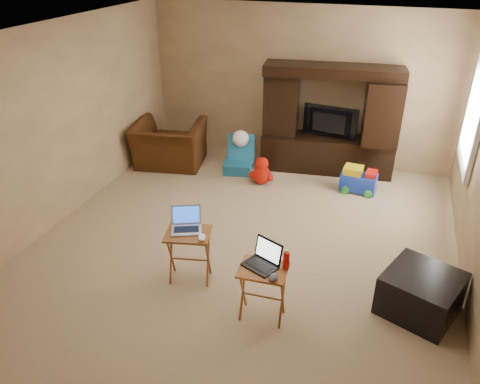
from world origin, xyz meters
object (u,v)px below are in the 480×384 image
at_px(recliner, 169,144).
at_px(tray_table_right, 263,293).
at_px(tray_table_left, 189,256).
at_px(mouse_right, 273,277).
at_px(plush_toy, 262,170).
at_px(push_toy, 359,179).
at_px(child_rocker, 238,155).
at_px(entertainment_center, 329,120).
at_px(television, 329,123).
at_px(water_bottle, 286,260).
at_px(laptop_left, 186,221).
at_px(laptop_right, 260,256).
at_px(mouse_left, 202,238).
at_px(ottoman, 421,293).

xyz_separation_m(recliner, tray_table_right, (2.49, -2.97, -0.07)).
bearing_deg(tray_table_left, mouse_right, -35.12).
height_order(plush_toy, push_toy, plush_toy).
xyz_separation_m(recliner, tray_table_left, (1.57, -2.66, -0.06)).
bearing_deg(tray_table_left, child_rocker, 85.68).
distance_m(entertainment_center, television, 0.06).
relative_size(recliner, mouse_right, 9.27).
height_order(tray_table_left, water_bottle, water_bottle).
bearing_deg(television, water_bottle, 100.12).
xyz_separation_m(recliner, water_bottle, (2.69, -2.89, 0.32)).
bearing_deg(water_bottle, mouse_right, -108.88).
height_order(plush_toy, mouse_right, mouse_right).
bearing_deg(mouse_right, television, 92.08).
bearing_deg(tray_table_right, television, 87.13).
relative_size(push_toy, mouse_right, 4.40).
relative_size(child_rocker, tray_table_right, 0.98).
xyz_separation_m(laptop_left, mouse_right, (1.08, -0.46, -0.11)).
bearing_deg(plush_toy, tray_table_left, -91.61).
bearing_deg(entertainment_center, recliner, -172.77).
bearing_deg(recliner, laptop_right, 119.19).
height_order(television, water_bottle, television).
height_order(entertainment_center, laptop_right, entertainment_center).
height_order(entertainment_center, tray_table_left, entertainment_center).
bearing_deg(plush_toy, child_rocker, 149.71).
bearing_deg(entertainment_center, mouse_left, -109.47).
relative_size(television, recliner, 0.77).
xyz_separation_m(plush_toy, water_bottle, (1.05, -2.72, 0.46)).
xyz_separation_m(television, laptop_right, (-0.04, -3.55, -0.10)).
bearing_deg(tray_table_left, recliner, 107.83).
height_order(television, push_toy, television).
bearing_deg(recliner, tray_table_right, 119.46).
xyz_separation_m(television, mouse_left, (-0.72, -3.33, -0.18)).
bearing_deg(laptop_left, television, 49.97).
height_order(tray_table_left, mouse_right, mouse_right).
height_order(push_toy, tray_table_right, tray_table_right).
distance_m(recliner, laptop_left, 3.07).
bearing_deg(mouse_left, television, 77.72).
bearing_deg(television, ottoman, 123.17).
bearing_deg(mouse_left, tray_table_right, -18.26).
bearing_deg(water_bottle, ottoman, 22.30).
distance_m(entertainment_center, ottoman, 3.41).
bearing_deg(television, laptop_left, 80.49).
height_order(entertainment_center, plush_toy, entertainment_center).
relative_size(recliner, tray_table_right, 1.88).
relative_size(laptop_left, mouse_left, 2.58).
bearing_deg(child_rocker, television, 7.21).
distance_m(tray_table_right, mouse_left, 0.84).
bearing_deg(plush_toy, television, 42.43).
bearing_deg(mouse_left, push_toy, 64.59).
height_order(television, recliner, television).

